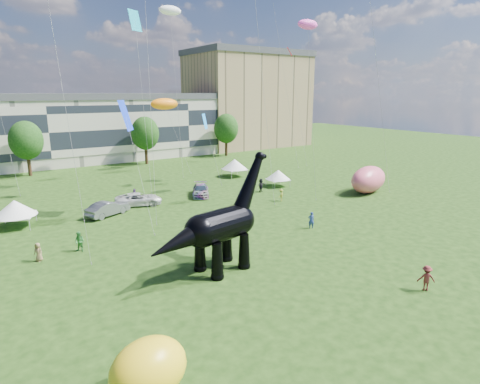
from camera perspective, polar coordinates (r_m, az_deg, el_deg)
ground at (r=30.82m, az=10.05°, el=-11.85°), size 220.00×220.00×0.00m
terrace_row at (r=82.78m, az=-26.13°, el=7.54°), size 78.00×11.00×12.00m
apartment_block at (r=103.57m, az=1.08°, el=12.74°), size 28.00×18.00×22.00m
tree_mid_left at (r=73.37m, az=-28.18°, el=6.88°), size 5.20×5.20×9.44m
tree_mid_right at (r=78.04m, az=-13.37°, el=8.48°), size 5.20×5.20×9.44m
tree_far_right at (r=86.08m, az=-1.99°, el=9.34°), size 5.20×5.20×9.44m
dinosaur_sculpture at (r=30.16m, az=-3.30°, el=-5.18°), size 11.17×3.81×9.09m
car_grey at (r=46.71m, az=-18.30°, el=-2.25°), size 5.25×3.58×1.64m
car_white at (r=49.89m, az=-14.23°, el=-1.00°), size 6.03×4.09×1.53m
car_dark at (r=53.10m, az=-5.62°, el=0.24°), size 4.25×5.49×1.48m
gazebo_near at (r=58.29m, az=5.43°, el=2.45°), size 3.94×3.94×2.42m
gazebo_far at (r=64.86m, az=-0.79°, el=3.96°), size 4.12×4.12×2.84m
gazebo_left at (r=46.28m, az=-29.37°, el=-2.02°), size 5.15×5.15×2.83m
inflatable_pink at (r=57.18m, az=17.80°, el=1.71°), size 7.87×5.25×3.60m
inflatable_yellow at (r=19.88m, az=-12.86°, el=-23.35°), size 3.96×3.25×2.77m
visitors at (r=42.84m, az=-5.20°, el=-2.93°), size 45.63×42.07×1.88m
kites at (r=64.64m, az=-8.78°, el=18.71°), size 65.32×46.99×29.67m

